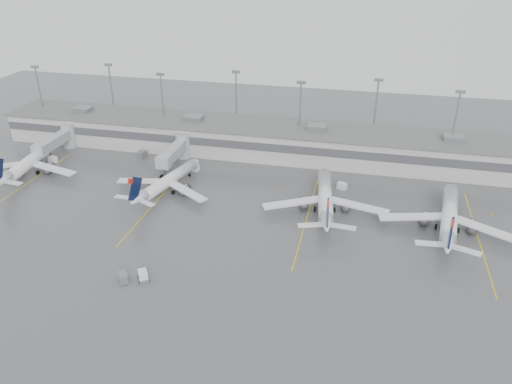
% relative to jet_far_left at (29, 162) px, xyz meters
% --- Properties ---
extents(ground, '(260.00, 260.00, 0.00)m').
position_rel_jet_far_left_xyz_m(ground, '(55.35, -30.88, -3.09)').
color(ground, '#505053').
rests_on(ground, ground).
extents(terminal, '(152.00, 17.00, 9.45)m').
position_rel_jet_far_left_xyz_m(terminal, '(55.35, 27.10, 1.08)').
color(terminal, '#A7A7A2').
rests_on(terminal, ground).
extents(light_masts, '(142.40, 8.00, 20.60)m').
position_rel_jet_far_left_xyz_m(light_masts, '(55.35, 32.87, 8.94)').
color(light_masts, gray).
rests_on(light_masts, ground).
extents(jet_bridge_left, '(4.00, 17.20, 7.00)m').
position_rel_jet_far_left_xyz_m(jet_bridge_left, '(-0.15, 14.84, 0.78)').
color(jet_bridge_left, gray).
rests_on(jet_bridge_left, ground).
extents(jet_bridge_right, '(4.00, 17.20, 7.00)m').
position_rel_jet_far_left_xyz_m(jet_bridge_right, '(34.85, 14.84, 0.78)').
color(jet_bridge_right, gray).
rests_on(jet_bridge_right, ground).
extents(stand_markings, '(105.25, 40.00, 0.01)m').
position_rel_jet_far_left_xyz_m(stand_markings, '(55.35, -6.88, -3.09)').
color(stand_markings, '#D7BB0C').
rests_on(stand_markings, ground).
extents(jet_far_left, '(27.26, 30.71, 9.95)m').
position_rel_jet_far_left_xyz_m(jet_far_left, '(0.00, 0.00, 0.00)').
color(jet_far_left, white).
rests_on(jet_far_left, ground).
extents(jet_mid_left, '(24.35, 27.60, 9.06)m').
position_rel_jet_far_left_xyz_m(jet_mid_left, '(38.57, -1.94, -0.28)').
color(jet_mid_left, white).
rests_on(jet_mid_left, ground).
extents(jet_mid_right, '(27.53, 31.03, 10.06)m').
position_rel_jet_far_left_xyz_m(jet_mid_right, '(76.20, -2.60, 0.03)').
color(jet_mid_right, white).
rests_on(jet_mid_right, ground).
extents(jet_far_right, '(28.00, 31.57, 10.24)m').
position_rel_jet_far_left_xyz_m(jet_far_right, '(101.99, -4.98, 0.09)').
color(jet_far_right, white).
rests_on(jet_far_right, ground).
extents(baggage_tug, '(2.94, 3.24, 1.78)m').
position_rel_jet_far_left_xyz_m(baggage_tug, '(47.63, -35.49, -2.40)').
color(baggage_tug, white).
rests_on(baggage_tug, ground).
extents(baggage_cart, '(2.61, 2.91, 1.63)m').
position_rel_jet_far_left_xyz_m(baggage_cart, '(44.43, -36.69, -2.24)').
color(baggage_cart, slate).
rests_on(baggage_cart, ground).
extents(gse_uld_a, '(2.63, 2.18, 1.60)m').
position_rel_jet_far_left_xyz_m(gse_uld_a, '(1.33, 7.78, -2.29)').
color(gse_uld_a, white).
rests_on(gse_uld_a, ground).
extents(gse_uld_b, '(2.67, 2.02, 1.71)m').
position_rel_jet_far_left_xyz_m(gse_uld_b, '(40.59, 11.24, -2.23)').
color(gse_uld_b, white).
rests_on(gse_uld_b, ground).
extents(gse_uld_c, '(2.54, 2.19, 1.51)m').
position_rel_jet_far_left_xyz_m(gse_uld_c, '(79.11, 9.23, -2.34)').
color(gse_uld_c, white).
rests_on(gse_uld_c, ground).
extents(gse_loader, '(2.26, 3.18, 1.83)m').
position_rel_jet_far_left_xyz_m(gse_loader, '(23.57, 16.11, -2.18)').
color(gse_loader, slate).
rests_on(gse_loader, ground).
extents(cone_a, '(0.45, 0.45, 0.71)m').
position_rel_jet_far_left_xyz_m(cone_a, '(3.96, 4.14, -2.74)').
color(cone_a, orange).
rests_on(cone_a, ground).
extents(cone_b, '(0.39, 0.39, 0.62)m').
position_rel_jet_far_left_xyz_m(cone_b, '(40.05, 3.34, -2.78)').
color(cone_b, orange).
rests_on(cone_b, ground).
extents(cone_c, '(0.41, 0.41, 0.65)m').
position_rel_jet_far_left_xyz_m(cone_c, '(65.90, 5.87, -2.77)').
color(cone_c, orange).
rests_on(cone_c, ground).
extents(cone_d, '(0.46, 0.46, 0.72)m').
position_rel_jet_far_left_xyz_m(cone_d, '(112.08, 3.56, -2.73)').
color(cone_d, orange).
rests_on(cone_d, ground).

